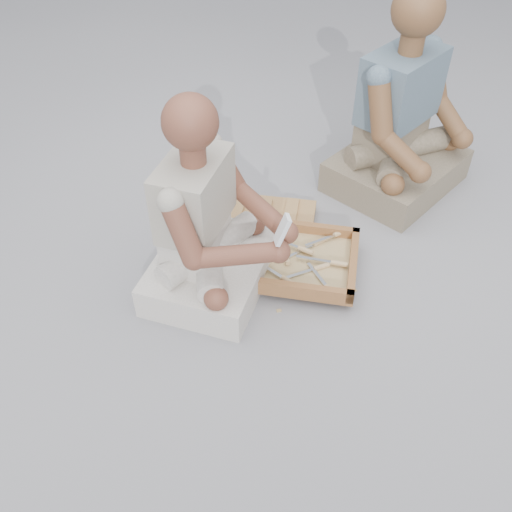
{
  "coord_description": "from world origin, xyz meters",
  "views": [
    {
      "loc": [
        -0.02,
        -1.36,
        1.73
      ],
      "look_at": [
        -0.02,
        0.19,
        0.3
      ],
      "focal_mm": 40.0,
      "sensor_mm": 36.0,
      "label": 1
    }
  ],
  "objects_px": {
    "carved_panel": "(249,223)",
    "craftsman": "(207,230)",
    "tool_tray": "(295,259)",
    "companion": "(402,127)"
  },
  "relations": [
    {
      "from": "carved_panel",
      "to": "craftsman",
      "type": "bearing_deg",
      "value": -112.96
    },
    {
      "from": "carved_panel",
      "to": "craftsman",
      "type": "distance_m",
      "value": 0.49
    },
    {
      "from": "tool_tray",
      "to": "companion",
      "type": "distance_m",
      "value": 0.89
    },
    {
      "from": "tool_tray",
      "to": "craftsman",
      "type": "distance_m",
      "value": 0.43
    },
    {
      "from": "carved_panel",
      "to": "tool_tray",
      "type": "height_order",
      "value": "tool_tray"
    },
    {
      "from": "carved_panel",
      "to": "tool_tray",
      "type": "distance_m",
      "value": 0.36
    },
    {
      "from": "carved_panel",
      "to": "tool_tray",
      "type": "bearing_deg",
      "value": -56.31
    },
    {
      "from": "tool_tray",
      "to": "craftsman",
      "type": "bearing_deg",
      "value": -168.25
    },
    {
      "from": "companion",
      "to": "tool_tray",
      "type": "bearing_deg",
      "value": 3.78
    },
    {
      "from": "carved_panel",
      "to": "craftsman",
      "type": "relative_size",
      "value": 0.7
    }
  ]
}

